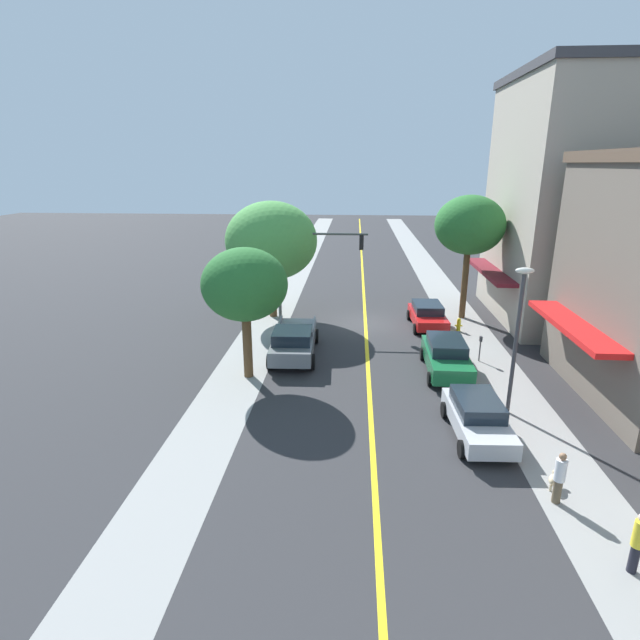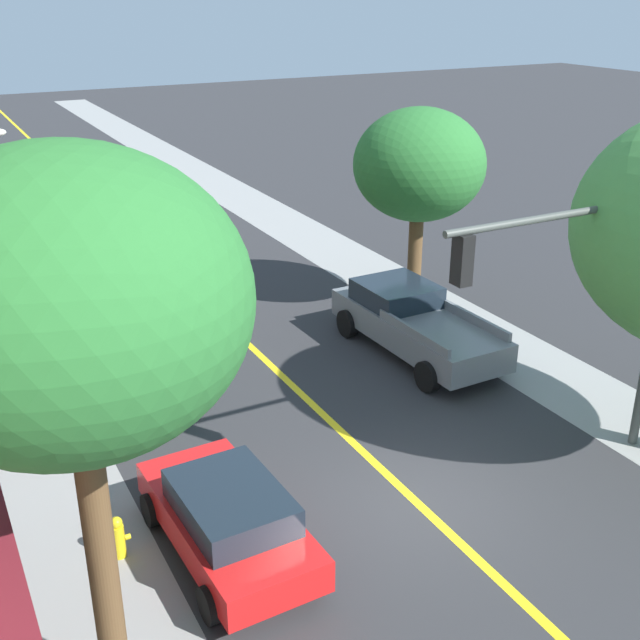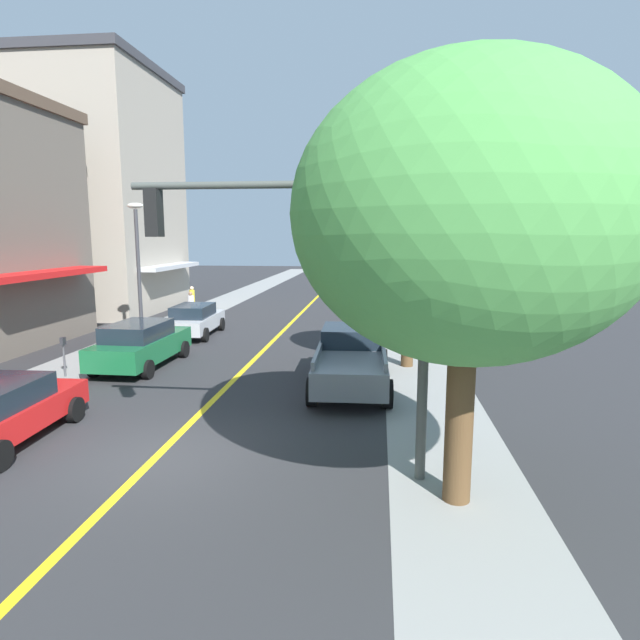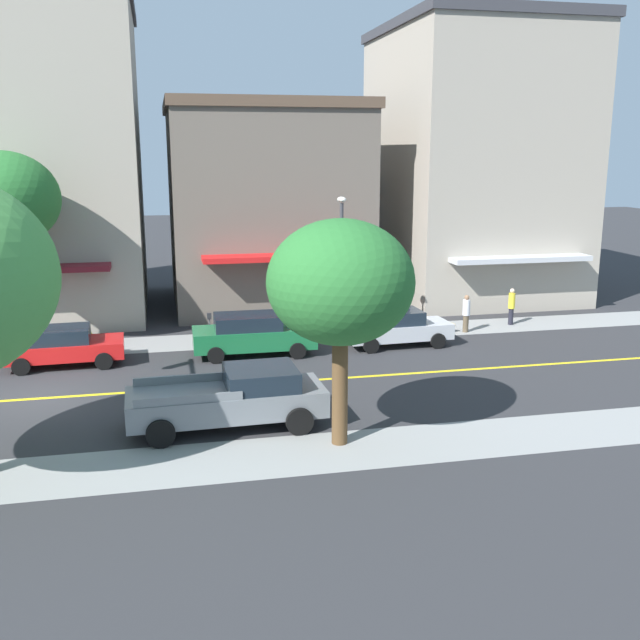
{
  "view_description": "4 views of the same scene",
  "coord_description": "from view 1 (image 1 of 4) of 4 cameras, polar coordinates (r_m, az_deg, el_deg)",
  "views": [
    {
      "loc": [
        0.79,
        30.35,
        9.73
      ],
      "look_at": [
        2.45,
        6.56,
        2.22
      ],
      "focal_mm": 27.95,
      "sensor_mm": 36.0,
      "label": 1
    },
    {
      "loc": [
        -7.78,
        -10.58,
        9.43
      ],
      "look_at": [
        1.13,
        6.29,
        1.35
      ],
      "focal_mm": 44.69,
      "sensor_mm": 36.0,
      "label": 2
    },
    {
      "loc": [
        4.66,
        -10.22,
        4.68
      ],
      "look_at": [
        2.33,
        10.82,
        1.29
      ],
      "focal_mm": 29.82,
      "sensor_mm": 36.0,
      "label": 3
    },
    {
      "loc": [
        24.11,
        4.09,
        7.88
      ],
      "look_at": [
        -0.21,
        9.47,
        2.11
      ],
      "focal_mm": 41.14,
      "sensor_mm": 36.0,
      "label": 4
    }
  ],
  "objects": [
    {
      "name": "silver_sedan_left_curb",
      "position": [
        19.66,
        17.57,
        -10.5
      ],
      "size": [
        2.12,
        4.42,
        1.48
      ],
      "rotation": [
        0.0,
        0.0,
        1.61
      ],
      "color": "#B7BABF",
      "rests_on": "ground"
    },
    {
      "name": "sidewalk_right",
      "position": [
        32.33,
        -5.9,
        -0.12
      ],
      "size": [
        2.65,
        126.0,
        0.01
      ],
      "primitive_type": "cube",
      "color": "gray",
      "rests_on": "ground"
    },
    {
      "name": "street_tree_left_near",
      "position": [
        22.81,
        -8.62,
        3.98
      ],
      "size": [
        3.92,
        3.92,
        6.18
      ],
      "color": "brown",
      "rests_on": "ground"
    },
    {
      "name": "street_lamp",
      "position": [
        20.71,
        21.73,
        -0.55
      ],
      "size": [
        0.7,
        0.36,
        6.03
      ],
      "color": "#38383D",
      "rests_on": "ground"
    },
    {
      "name": "pedestrian_white_shirt",
      "position": [
        16.97,
        25.74,
        -15.85
      ],
      "size": [
        0.33,
        0.33,
        1.68
      ],
      "rotation": [
        0.0,
        0.0,
        0.52
      ],
      "color": "brown",
      "rests_on": "ground"
    },
    {
      "name": "fire_hydrant",
      "position": [
        31.26,
        15.59,
        -0.53
      ],
      "size": [
        0.44,
        0.24,
        0.83
      ],
      "color": "yellow",
      "rests_on": "ground"
    },
    {
      "name": "traffic_light_mast",
      "position": [
        31.33,
        -1.46,
        7.15
      ],
      "size": [
        5.64,
        0.32,
        6.09
      ],
      "rotation": [
        0.0,
        0.0,
        3.14
      ],
      "color": "#474C47",
      "rests_on": "ground"
    },
    {
      "name": "grey_pickup_truck",
      "position": [
        26.12,
        -2.99,
        -2.34
      ],
      "size": [
        2.49,
        5.73,
        1.73
      ],
      "rotation": [
        0.0,
        0.0,
        1.6
      ],
      "color": "slate",
      "rests_on": "ground"
    },
    {
      "name": "parking_meter",
      "position": [
        26.73,
        17.88,
        -2.73
      ],
      "size": [
        0.12,
        0.18,
        1.34
      ],
      "color": "#4C4C51",
      "rests_on": "ground"
    },
    {
      "name": "red_sedan_left_curb",
      "position": [
        31.62,
        12.21,
        0.61
      ],
      "size": [
        2.23,
        4.39,
        1.45
      ],
      "rotation": [
        0.0,
        0.0,
        1.61
      ],
      "color": "red",
      "rests_on": "ground"
    },
    {
      "name": "tan_rowhouse",
      "position": [
        35.83,
        29.46,
        11.74
      ],
      "size": [
        12.64,
        11.18,
        15.0
      ],
      "rotation": [
        0.0,
        0.0,
        -1.57
      ],
      "color": "#A39989",
      "rests_on": "ground"
    },
    {
      "name": "pedestrian_yellow_shirt",
      "position": [
        15.41,
        32.61,
        -20.56
      ],
      "size": [
        0.3,
        0.3,
        1.71
      ],
      "rotation": [
        0.0,
        0.0,
        5.73
      ],
      "color": "black",
      "rests_on": "ground"
    },
    {
      "name": "sidewalk_left",
      "position": [
        32.64,
        16.25,
        -0.57
      ],
      "size": [
        2.65,
        126.0,
        0.01
      ],
      "primitive_type": "cube",
      "color": "gray",
      "rests_on": "ground"
    },
    {
      "name": "green_sedan_left_curb",
      "position": [
        24.91,
        14.26,
        -3.98
      ],
      "size": [
        2.17,
        4.8,
        1.63
      ],
      "rotation": [
        0.0,
        0.0,
        1.55
      ],
      "color": "#196638",
      "rests_on": "ground"
    },
    {
      "name": "street_tree_left_far",
      "position": [
        33.06,
        16.77,
        10.31
      ],
      "size": [
        4.34,
        4.34,
        7.9
      ],
      "color": "brown",
      "rests_on": "ground"
    },
    {
      "name": "street_tree_right_corner",
      "position": [
        32.28,
        -5.59,
        9.0
      ],
      "size": [
        5.86,
        5.86,
        7.52
      ],
      "color": "brown",
      "rests_on": "ground"
    },
    {
      "name": "ground_plane",
      "position": [
        31.88,
        5.22,
        -0.36
      ],
      "size": [
        140.0,
        140.0,
        0.0
      ],
      "primitive_type": "plane",
      "color": "#2D2D30"
    },
    {
      "name": "small_dog",
      "position": [
        17.89,
        25.15,
        -16.09
      ],
      "size": [
        0.49,
        0.63,
        0.49
      ],
      "rotation": [
        0.0,
        0.0,
        4.16
      ],
      "color": "#C6B28C",
      "rests_on": "ground"
    },
    {
      "name": "road_centerline_stripe",
      "position": [
        31.88,
        5.22,
        -0.36
      ],
      "size": [
        0.2,
        126.0,
        0.0
      ],
      "primitive_type": "cube",
      "color": "yellow",
      "rests_on": "ground"
    }
  ]
}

